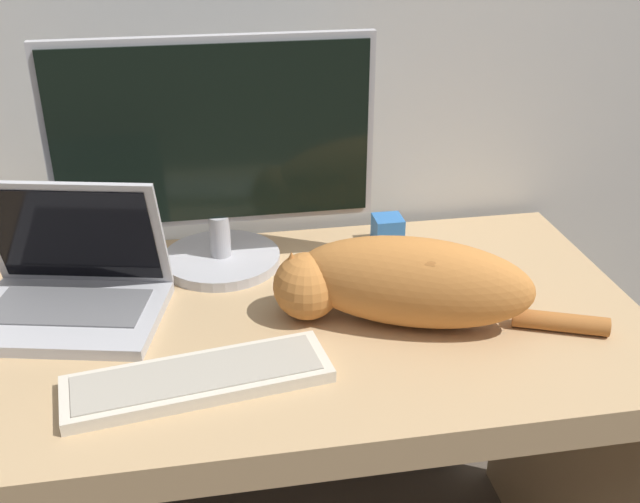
# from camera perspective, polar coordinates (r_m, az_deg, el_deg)

# --- Properties ---
(desk) EXTENTS (1.38, 0.68, 0.75)m
(desk) POSITION_cam_1_polar(r_m,az_deg,el_deg) (1.39, -5.35, -10.85)
(desk) COLOR tan
(desk) RESTS_ON ground_plane
(monitor) EXTENTS (0.59, 0.23, 0.44)m
(monitor) POSITION_cam_1_polar(r_m,az_deg,el_deg) (1.39, -8.04, 7.22)
(monitor) COLOR #B2B2B7
(monitor) RESTS_ON desk
(laptop) EXTENTS (0.36, 0.29, 0.24)m
(laptop) POSITION_cam_1_polar(r_m,az_deg,el_deg) (1.35, -18.55, -2.76)
(laptop) COLOR #B7B7BC
(laptop) RESTS_ON desk
(external_keyboard) EXTENTS (0.41, 0.17, 0.02)m
(external_keyboard) POSITION_cam_1_polar(r_m,az_deg,el_deg) (1.15, -9.26, -9.54)
(external_keyboard) COLOR beige
(external_keyboard) RESTS_ON desk
(cat) EXTENTS (0.54, 0.28, 0.15)m
(cat) POSITION_cam_1_polar(r_m,az_deg,el_deg) (1.25, 6.16, -2.24)
(cat) COLOR #C67A38
(cat) RESTS_ON desk
(small_toy) EXTENTS (0.06, 0.06, 0.06)m
(small_toy) POSITION_cam_1_polar(r_m,az_deg,el_deg) (1.54, 5.18, 1.64)
(small_toy) COLOR #2D6BB7
(small_toy) RESTS_ON desk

